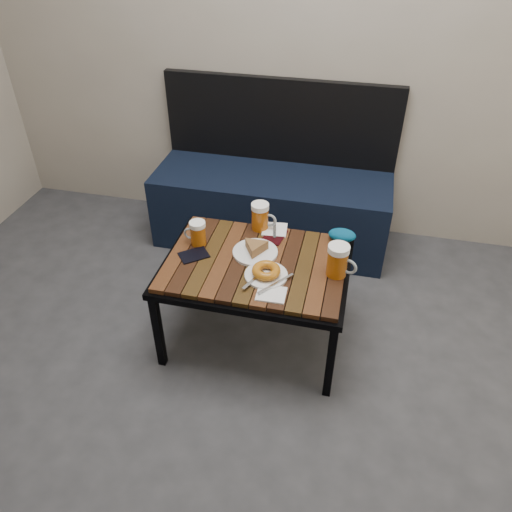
% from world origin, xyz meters
% --- Properties ---
extents(bench, '(1.40, 0.50, 0.95)m').
position_xyz_m(bench, '(-0.20, 1.76, 0.27)').
color(bench, black).
rests_on(bench, ground).
extents(cafe_table, '(0.84, 0.62, 0.47)m').
position_xyz_m(cafe_table, '(-0.10, 0.90, 0.43)').
color(cafe_table, black).
rests_on(cafe_table, ground).
extents(beer_mug_left, '(0.11, 0.08, 0.12)m').
position_xyz_m(beer_mug_left, '(-0.39, 0.97, 0.53)').
color(beer_mug_left, '#A64F0D').
rests_on(beer_mug_left, cafe_table).
extents(beer_mug_centre, '(0.13, 0.09, 0.14)m').
position_xyz_m(beer_mug_centre, '(-0.14, 1.16, 0.54)').
color(beer_mug_centre, '#A64F0D').
rests_on(beer_mug_centre, cafe_table).
extents(beer_mug_right, '(0.14, 0.11, 0.15)m').
position_xyz_m(beer_mug_right, '(0.26, 0.89, 0.55)').
color(beer_mug_right, '#A64F0D').
rests_on(beer_mug_right, cafe_table).
extents(plate_pie, '(0.21, 0.21, 0.06)m').
position_xyz_m(plate_pie, '(-0.12, 0.95, 0.49)').
color(plate_pie, white).
rests_on(plate_pie, cafe_table).
extents(plate_bagel, '(0.21, 0.23, 0.05)m').
position_xyz_m(plate_bagel, '(-0.03, 0.80, 0.49)').
color(plate_bagel, white).
rests_on(plate_bagel, cafe_table).
extents(napkin_left, '(0.13, 0.16, 0.01)m').
position_xyz_m(napkin_left, '(-0.07, 1.16, 0.48)').
color(napkin_left, white).
rests_on(napkin_left, cafe_table).
extents(napkin_right, '(0.12, 0.11, 0.01)m').
position_xyz_m(napkin_right, '(0.01, 0.69, 0.48)').
color(napkin_right, white).
rests_on(napkin_right, cafe_table).
extents(passport_navy, '(0.16, 0.15, 0.01)m').
position_xyz_m(passport_navy, '(-0.38, 0.87, 0.48)').
color(passport_navy, black).
rests_on(passport_navy, cafe_table).
extents(passport_burgundy, '(0.12, 0.14, 0.01)m').
position_xyz_m(passport_burgundy, '(-0.06, 1.10, 0.48)').
color(passport_burgundy, black).
rests_on(passport_burgundy, cafe_table).
extents(knit_pouch, '(0.13, 0.09, 0.06)m').
position_xyz_m(knit_pouch, '(0.26, 1.15, 0.50)').
color(knit_pouch, navy).
rests_on(knit_pouch, cafe_table).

